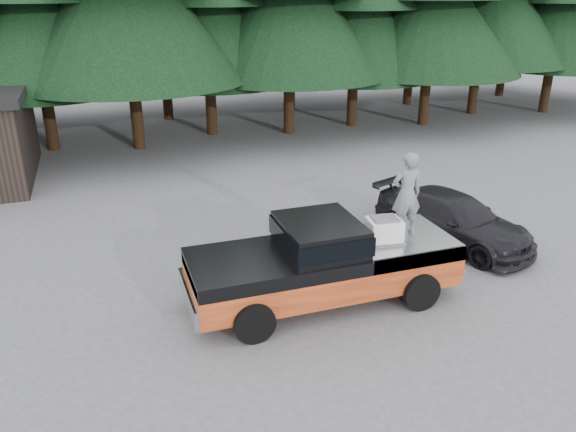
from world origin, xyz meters
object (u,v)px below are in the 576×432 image
object	(u,v)px
pickup_truck	(323,274)
air_compressor	(384,231)
parked_car	(453,219)
man_on_bed	(407,194)

from	to	relation	value
pickup_truck	air_compressor	bearing A→B (deg)	-8.00
air_compressor	parked_car	bearing A→B (deg)	38.37
pickup_truck	parked_car	bearing A→B (deg)	21.26
pickup_truck	man_on_bed	size ratio (longest dim) A/B	3.17
air_compressor	man_on_bed	size ratio (longest dim) A/B	0.38
man_on_bed	parked_car	xyz separation A→B (m)	(2.55, 1.71, -1.61)
pickup_truck	man_on_bed	bearing A→B (deg)	1.21
man_on_bed	parked_car	size ratio (longest dim) A/B	0.42
man_on_bed	parked_car	world-z (taller)	man_on_bed
air_compressor	parked_car	xyz separation A→B (m)	(3.17, 1.94, -0.91)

